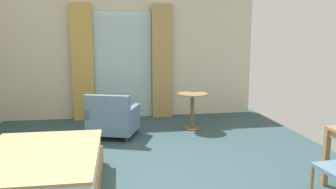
% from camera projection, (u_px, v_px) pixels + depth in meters
% --- Properties ---
extents(wall_back, '(5.56, 0.12, 2.61)m').
position_uv_depth(wall_back, '(129.00, 58.00, 7.18)').
color(wall_back, beige).
rests_on(wall_back, ground).
extents(balcony_glass_door, '(1.24, 0.02, 2.29)m').
position_uv_depth(balcony_glass_door, '(123.00, 65.00, 7.11)').
color(balcony_glass_door, silver).
rests_on(balcony_glass_door, ground).
extents(curtain_panel_left, '(0.44, 0.10, 2.44)m').
position_uv_depth(curtain_panel_left, '(83.00, 63.00, 6.86)').
color(curtain_panel_left, tan).
rests_on(curtain_panel_left, ground).
extents(curtain_panel_right, '(0.44, 0.10, 2.44)m').
position_uv_depth(curtain_panel_right, '(162.00, 62.00, 7.13)').
color(curtain_panel_right, tan).
rests_on(curtain_panel_right, ground).
extents(bed, '(2.03, 1.77, 1.04)m').
position_uv_depth(bed, '(2.00, 174.00, 3.58)').
color(bed, '#9E754C').
rests_on(bed, ground).
extents(armchair_by_window, '(0.97, 0.94, 0.79)m').
position_uv_depth(armchair_by_window, '(113.00, 119.00, 5.74)').
color(armchair_by_window, slate).
rests_on(armchair_by_window, ground).
extents(round_cafe_table, '(0.57, 0.57, 0.70)m').
position_uv_depth(round_cafe_table, '(192.00, 103.00, 6.25)').
color(round_cafe_table, '#9E754C').
rests_on(round_cafe_table, ground).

